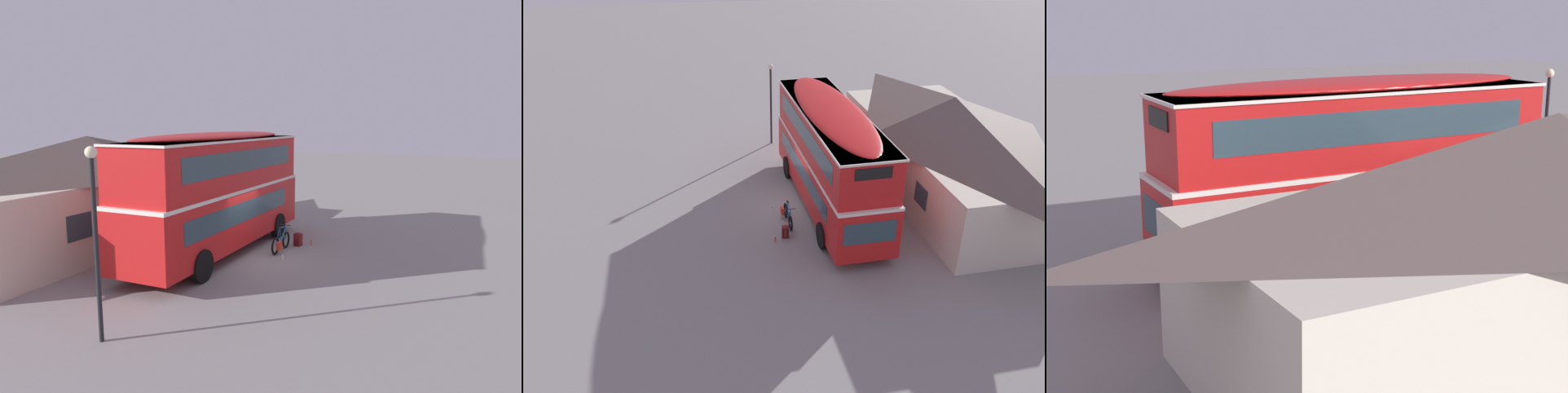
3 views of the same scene
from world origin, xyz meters
TOP-DOWN VIEW (x-y plane):
  - ground_plane at (0.00, 0.00)m, footprint 120.00×120.00m
  - double_decker_bus at (0.29, 1.42)m, footprint 10.64×2.82m
  - touring_bicycle at (1.46, -0.74)m, footprint 1.76×0.46m
  - backpack_on_ground at (2.60, -1.05)m, footprint 0.35×0.35m
  - water_bottle_red_squeeze at (2.89, -1.53)m, footprint 0.07×0.07m
  - water_bottle_clear_plastic at (0.46, -1.26)m, footprint 0.07×0.07m
  - pub_building at (-0.51, 7.46)m, footprint 14.27×6.45m
  - street_lamp at (-7.49, 0.06)m, footprint 0.28×0.28m

SIDE VIEW (x-z plane):
  - ground_plane at x=0.00m, z-range 0.00..0.00m
  - water_bottle_red_squeeze at x=2.89m, z-range -0.01..0.23m
  - water_bottle_clear_plastic at x=0.46m, z-range -0.01..0.25m
  - backpack_on_ground at x=2.60m, z-range 0.01..0.58m
  - touring_bicycle at x=1.46m, z-range -0.14..0.89m
  - pub_building at x=-0.51m, z-range 0.05..4.63m
  - double_decker_bus at x=0.29m, z-range 0.25..5.04m
  - street_lamp at x=-7.49m, z-range 0.55..5.19m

